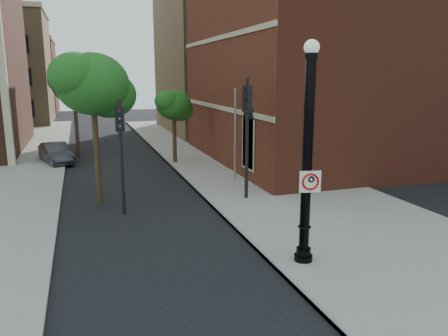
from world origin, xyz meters
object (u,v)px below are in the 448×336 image
object	(u,v)px
lamppost	(307,166)
no_parking_sign	(310,182)
parked_car	(56,153)
traffic_signal_left	(121,138)
traffic_signal_right	(247,119)

from	to	relation	value
lamppost	no_parking_sign	xyz separation A→B (m)	(0.03, -0.16, -0.40)
lamppost	parked_car	distance (m)	19.67
no_parking_sign	traffic_signal_left	size ratio (longest dim) A/B	0.14
parked_car	traffic_signal_right	xyz separation A→B (m)	(8.28, -11.35, 2.93)
traffic_signal_left	parked_car	bearing A→B (deg)	91.11
parked_car	traffic_signal_left	xyz separation A→B (m)	(2.99, -11.64, 2.40)
no_parking_sign	parked_car	size ratio (longest dim) A/B	0.16
traffic_signal_left	no_parking_sign	bearing A→B (deg)	-68.77
parked_car	traffic_signal_left	world-z (taller)	traffic_signal_left
no_parking_sign	traffic_signal_left	xyz separation A→B (m)	(-4.52, 6.57, 0.52)
traffic_signal_left	traffic_signal_right	distance (m)	5.33
lamppost	no_parking_sign	distance (m)	0.44
parked_car	lamppost	bearing A→B (deg)	-83.68
no_parking_sign	parked_car	distance (m)	19.79
parked_car	traffic_signal_right	world-z (taller)	traffic_signal_right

